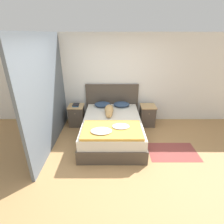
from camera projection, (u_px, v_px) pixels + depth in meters
ground_plane at (116, 164)px, 3.69m from camera, size 16.00×16.00×0.00m
wall_back at (115, 80)px, 5.11m from camera, size 9.00×0.06×2.55m
wall_side_left at (50, 91)px, 4.12m from camera, size 0.06×3.10×2.55m
bed at (112, 129)px, 4.48m from camera, size 1.49×2.09×0.56m
headboard at (112, 102)px, 5.32m from camera, size 1.57×0.06×1.17m
nightstand_left at (77, 115)px, 5.14m from camera, size 0.43×0.45×0.61m
nightstand_right at (147, 115)px, 5.14m from camera, size 0.43×0.45×0.61m
pillow_left at (103, 104)px, 5.08m from camera, size 0.47×0.35×0.14m
pillow_right at (121, 104)px, 5.08m from camera, size 0.47×0.35×0.14m
quilt at (112, 130)px, 3.81m from camera, size 1.30×0.83×0.10m
dog at (109, 110)px, 4.62m from camera, size 0.23×0.73×0.20m
book_stack at (76, 105)px, 5.00m from camera, size 0.18×0.23×0.05m
rug at (173, 152)px, 4.05m from camera, size 1.11×0.73×0.00m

